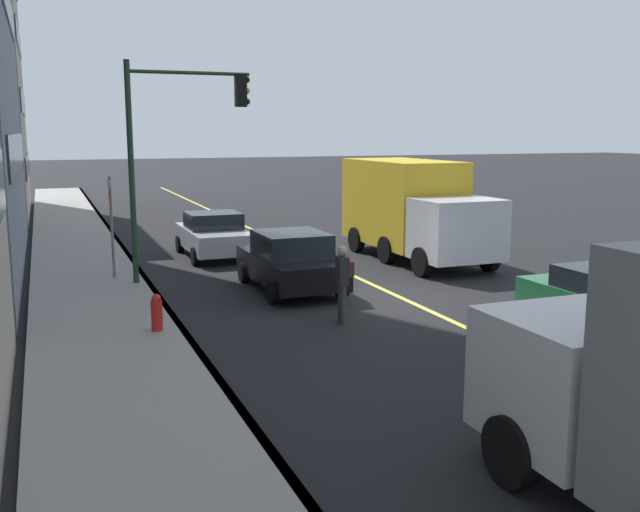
% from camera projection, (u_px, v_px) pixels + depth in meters
% --- Properties ---
extents(ground, '(200.00, 200.00, 0.00)m').
position_uv_depth(ground, '(402.00, 299.00, 18.60)').
color(ground, black).
extents(sidewalk_slab, '(80.00, 3.18, 0.15)m').
position_uv_depth(sidewalk_slab, '(104.00, 324.00, 15.90)').
color(sidewalk_slab, gray).
rests_on(sidewalk_slab, ground).
extents(curb_edge, '(80.00, 0.16, 0.15)m').
position_uv_depth(curb_edge, '(172.00, 317.00, 16.44)').
color(curb_edge, slate).
rests_on(curb_edge, ground).
extents(lane_stripe_center, '(80.00, 0.16, 0.01)m').
position_uv_depth(lane_stripe_center, '(402.00, 298.00, 18.60)').
color(lane_stripe_center, '#D8CC4C').
rests_on(lane_stripe_center, ground).
extents(car_green, '(4.28, 2.02, 1.51)m').
position_uv_depth(car_green, '(615.00, 305.00, 14.71)').
color(car_green, '#1E6038').
rests_on(car_green, ground).
extents(car_black, '(4.27, 2.09, 1.62)m').
position_uv_depth(car_black, '(290.00, 261.00, 19.46)').
color(car_black, black).
rests_on(car_black, ground).
extents(car_silver, '(4.21, 2.12, 1.55)m').
position_uv_depth(car_silver, '(214.00, 235.00, 24.68)').
color(car_silver, '#A8AAB2').
rests_on(car_silver, ground).
extents(truck_yellow, '(7.00, 2.67, 3.33)m').
position_uv_depth(truck_yellow, '(413.00, 208.00, 24.13)').
color(truck_yellow, silver).
rests_on(truck_yellow, ground).
extents(pedestrian_with_backpack, '(0.45, 0.40, 1.77)m').
position_uv_depth(pedestrian_with_backpack, '(343.00, 277.00, 16.17)').
color(pedestrian_with_backpack, '#383838').
rests_on(pedestrian_with_backpack, ground).
extents(traffic_light_mast, '(0.28, 3.46, 6.20)m').
position_uv_depth(traffic_light_mast, '(175.00, 136.00, 19.61)').
color(traffic_light_mast, '#1E3823').
rests_on(traffic_light_mast, ground).
extents(street_sign_post, '(0.60, 0.08, 3.05)m').
position_uv_depth(street_sign_post, '(111.00, 221.00, 20.32)').
color(street_sign_post, slate).
rests_on(street_sign_post, ground).
extents(fire_hydrant, '(0.24, 0.24, 0.94)m').
position_uv_depth(fire_hydrant, '(157.00, 316.00, 15.03)').
color(fire_hydrant, red).
rests_on(fire_hydrant, ground).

